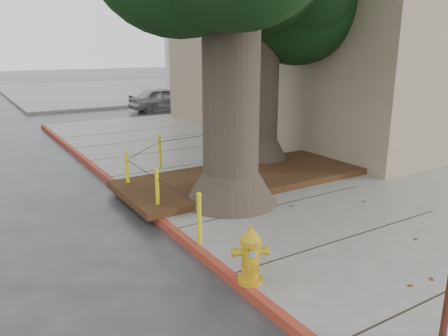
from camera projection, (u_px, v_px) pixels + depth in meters
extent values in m
plane|color=#28282B|center=(328.00, 252.00, 7.65)|extent=(140.00, 140.00, 0.00)
cube|color=slate|center=(416.00, 168.00, 12.72)|extent=(16.00, 26.00, 0.15)
cube|color=slate|center=(115.00, 91.00, 35.26)|extent=(16.00, 20.00, 0.15)
cube|color=maroon|center=(164.00, 224.00, 8.66)|extent=(0.14, 26.00, 0.16)
cube|color=black|center=(245.00, 177.00, 11.24)|extent=(6.40, 2.60, 0.16)
cube|color=gray|center=(363.00, 9.00, 18.35)|extent=(12.00, 13.00, 10.00)
cube|color=silver|center=(245.00, 34.00, 35.87)|extent=(10.00, 10.00, 9.00)
cube|color=slate|center=(261.00, 21.00, 43.43)|extent=(12.00, 14.00, 12.00)
cone|color=#4C3F33|center=(231.00, 187.00, 9.58)|extent=(2.04, 2.04, 0.70)
cylinder|color=#4C3F33|center=(231.00, 94.00, 9.03)|extent=(1.20, 1.20, 4.22)
cone|color=#4C3F33|center=(259.00, 151.00, 12.94)|extent=(1.77, 1.77, 0.70)
cylinder|color=#4C3F33|center=(260.00, 89.00, 12.46)|extent=(1.04, 1.04, 3.84)
cylinder|color=yellow|center=(199.00, 219.00, 7.51)|extent=(0.08, 0.08, 0.90)
sphere|color=yellow|center=(199.00, 195.00, 7.39)|extent=(0.09, 0.09, 0.09)
cylinder|color=yellow|center=(157.00, 191.00, 8.98)|extent=(0.08, 0.08, 0.90)
sphere|color=yellow|center=(156.00, 170.00, 8.86)|extent=(0.09, 0.09, 0.09)
cylinder|color=yellow|center=(127.00, 171.00, 10.46)|extent=(0.08, 0.08, 0.90)
sphere|color=yellow|center=(126.00, 153.00, 10.34)|extent=(0.09, 0.09, 0.09)
cylinder|color=yellow|center=(160.00, 151.00, 12.45)|extent=(0.08, 0.08, 0.90)
sphere|color=yellow|center=(159.00, 136.00, 12.33)|extent=(0.09, 0.09, 0.09)
cylinder|color=yellow|center=(222.00, 141.00, 13.73)|extent=(0.08, 0.08, 0.90)
sphere|color=yellow|center=(222.00, 127.00, 13.61)|extent=(0.09, 0.09, 0.09)
cylinder|color=black|center=(176.00, 190.00, 8.17)|extent=(0.02, 1.80, 0.02)
cylinder|color=black|center=(141.00, 169.00, 9.65)|extent=(0.02, 1.80, 0.02)
cylinder|color=black|center=(144.00, 150.00, 11.38)|extent=(1.51, 1.51, 0.02)
cylinder|color=black|center=(192.00, 137.00, 13.02)|extent=(2.20, 0.22, 0.02)
cylinder|color=gold|center=(250.00, 280.00, 6.36)|extent=(0.49, 0.49, 0.07)
cylinder|color=gold|center=(250.00, 261.00, 6.28)|extent=(0.34, 0.34, 0.57)
cylinder|color=gold|center=(251.00, 242.00, 6.20)|extent=(0.44, 0.44, 0.08)
cone|color=gold|center=(251.00, 235.00, 6.17)|extent=(0.41, 0.41, 0.16)
cylinder|color=gold|center=(251.00, 228.00, 6.14)|extent=(0.09, 0.09, 0.06)
cylinder|color=gold|center=(240.00, 252.00, 6.23)|extent=(0.19, 0.16, 0.10)
cylinder|color=gold|center=(261.00, 251.00, 6.26)|extent=(0.19, 0.16, 0.10)
cylinder|color=gold|center=(252.00, 265.00, 6.15)|extent=(0.20, 0.21, 0.15)
cube|color=#5999D8|center=(252.00, 255.00, 6.12)|extent=(0.07, 0.04, 0.08)
imported|color=#9D9DA2|center=(163.00, 99.00, 24.64)|extent=(3.89, 1.66, 1.31)
imported|color=maroon|center=(261.00, 93.00, 28.79)|extent=(3.38, 1.51, 1.08)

